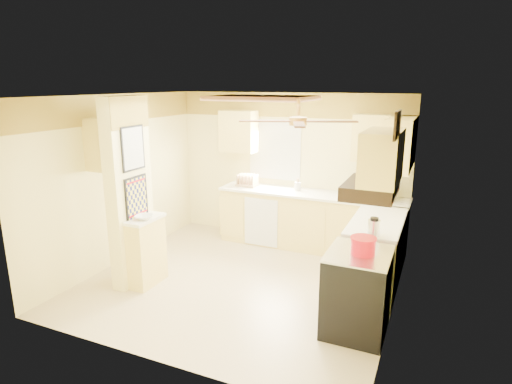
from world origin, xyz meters
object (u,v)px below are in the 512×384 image
at_px(kettle, 374,227).
at_px(microwave, 372,188).
at_px(bowl, 144,217).
at_px(stove, 357,292).
at_px(dutch_oven, 363,245).

bearing_deg(kettle, microwave, 99.96).
bearing_deg(bowl, stove, 1.24).
bearing_deg(kettle, dutch_oven, -92.63).
distance_m(microwave, dutch_oven, 2.22).
bearing_deg(kettle, stove, -96.62).
bearing_deg(stove, bowl, -178.76).
bearing_deg(microwave, kettle, 105.73).
height_order(bowl, kettle, kettle).
xyz_separation_m(bowl, kettle, (2.82, 0.57, 0.07)).
height_order(bowl, dutch_oven, dutch_oven).
bearing_deg(microwave, stove, 101.87).
relative_size(microwave, dutch_oven, 2.07).
distance_m(bowl, dutch_oven, 2.80).
height_order(stove, dutch_oven, dutch_oven).
distance_m(bowl, kettle, 2.88).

